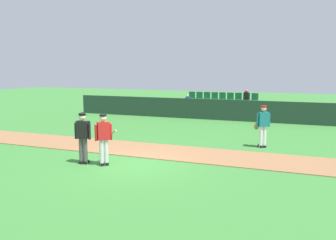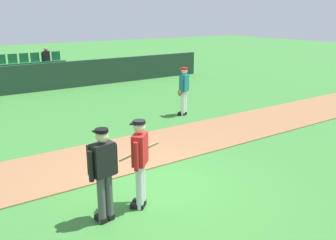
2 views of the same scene
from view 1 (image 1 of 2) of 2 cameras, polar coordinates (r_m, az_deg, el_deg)
name	(u,v)px [view 1 (image 1 of 2)]	position (r m, az deg, el deg)	size (l,w,h in m)	color
ground_plane	(131,164)	(12.52, -5.90, -6.97)	(80.00, 80.00, 0.00)	#387A33
infield_dirt_path	(156,151)	(14.36, -2.00, -4.90)	(28.00, 2.44, 0.03)	#936642
dugout_fence	(215,110)	(23.16, 7.51, 1.66)	(20.00, 0.16, 1.32)	#1E3828
stadium_bleachers	(220,110)	(24.58, 8.33, 1.61)	(5.55, 2.10, 1.90)	slate
batter_red_jersey	(104,138)	(12.24, -10.20, -2.77)	(0.73, 0.68, 1.76)	silver
umpire_home_plate	(83,135)	(12.61, -13.38, -2.40)	(0.58, 0.35, 1.76)	#4C4C4C
runner_teal_jersey	(263,125)	(15.30, 14.85, -0.75)	(0.64, 0.43, 1.76)	white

